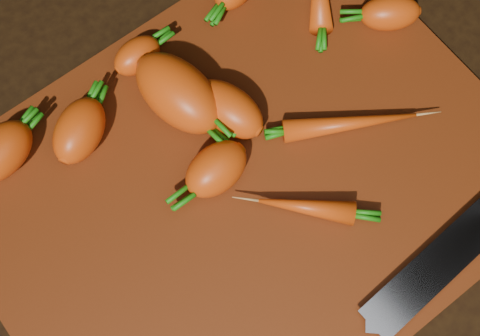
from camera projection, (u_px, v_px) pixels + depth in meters
ground at (246, 188)px, 0.64m from camera, size 2.00×2.00×0.01m
cutting_board at (246, 184)px, 0.63m from camera, size 0.50×0.40×0.01m
carrot_0 at (2, 151)px, 0.62m from camera, size 0.08×0.06×0.04m
carrot_1 at (216, 169)px, 0.61m from camera, size 0.07×0.05×0.04m
carrot_2 at (178, 93)px, 0.63m from camera, size 0.07×0.11×0.06m
carrot_3 at (228, 109)px, 0.63m from camera, size 0.06×0.09×0.05m
carrot_5 at (137, 56)px, 0.65m from camera, size 0.05×0.04×0.03m
carrot_6 at (390, 13)px, 0.67m from camera, size 0.07×0.06×0.04m
carrot_8 at (350, 123)px, 0.64m from camera, size 0.12×0.08×0.02m
carrot_9 at (306, 207)px, 0.61m from camera, size 0.08×0.08×0.02m
carrot_10 at (79, 130)px, 0.62m from camera, size 0.08×0.07×0.04m
knife at (464, 240)px, 0.60m from camera, size 0.32×0.05×0.02m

